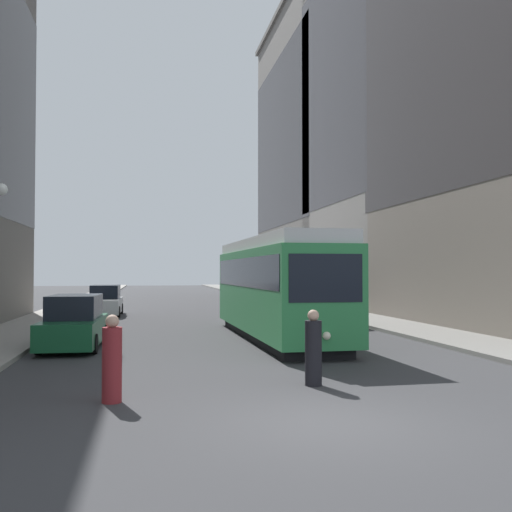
# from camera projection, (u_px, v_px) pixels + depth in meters

# --- Properties ---
(ground_plane) EXTENTS (200.00, 200.00, 0.00)m
(ground_plane) POSITION_uv_depth(u_px,v_px,m) (329.00, 423.00, 10.07)
(ground_plane) COLOR #38383A
(sidewalk_left) EXTENTS (3.05, 120.00, 0.15)m
(sidewalk_left) POSITION_uv_depth(u_px,v_px,m) (82.00, 302.00, 47.83)
(sidewalk_left) COLOR gray
(sidewalk_left) RESTS_ON ground
(sidewalk_right) EXTENTS (3.05, 120.00, 0.15)m
(sidewalk_right) POSITION_uv_depth(u_px,v_px,m) (281.00, 301.00, 50.92)
(sidewalk_right) COLOR gray
(sidewalk_right) RESTS_ON ground
(streetcar) EXTENTS (2.85, 12.62, 3.89)m
(streetcar) POSITION_uv_depth(u_px,v_px,m) (275.00, 285.00, 22.66)
(streetcar) COLOR black
(streetcar) RESTS_ON ground
(transit_bus) EXTENTS (3.00, 12.91, 3.45)m
(transit_bus) POSITION_uv_depth(u_px,v_px,m) (274.00, 281.00, 40.78)
(transit_bus) COLOR black
(transit_bus) RESTS_ON ground
(parked_car_left_near) EXTENTS (2.00, 5.01, 1.82)m
(parked_car_left_near) POSITION_uv_depth(u_px,v_px,m) (74.00, 323.00, 19.94)
(parked_car_left_near) COLOR black
(parked_car_left_near) RESTS_ON ground
(parked_car_left_mid) EXTENTS (1.94, 4.80, 1.82)m
(parked_car_left_mid) POSITION_uv_depth(u_px,v_px,m) (105.00, 301.00, 34.49)
(parked_car_left_mid) COLOR black
(parked_car_left_mid) RESTS_ON ground
(parked_car_right_far) EXTENTS (1.94, 4.59, 1.82)m
(parked_car_right_far) POSITION_uv_depth(u_px,v_px,m) (328.00, 308.00, 28.37)
(parked_car_right_far) COLOR black
(parked_car_right_far) RESTS_ON ground
(pedestrian_crossing_near) EXTENTS (0.39, 0.39, 1.76)m
(pedestrian_crossing_near) POSITION_uv_depth(u_px,v_px,m) (112.00, 361.00, 11.66)
(pedestrian_crossing_near) COLOR maroon
(pedestrian_crossing_near) RESTS_ON ground
(pedestrian_crossing_far) EXTENTS (0.39, 0.39, 1.75)m
(pedestrian_crossing_far) POSITION_uv_depth(u_px,v_px,m) (313.00, 350.00, 13.39)
(pedestrian_crossing_far) COLOR black
(pedestrian_crossing_far) RESTS_ON ground
(building_right_corner) EXTENTS (16.18, 23.04, 29.33)m
(building_right_corner) POSITION_uv_depth(u_px,v_px,m) (352.00, 152.00, 60.35)
(building_right_corner) COLOR slate
(building_right_corner) RESTS_ON ground
(building_right_midblock) EXTENTS (14.51, 15.55, 30.48)m
(building_right_midblock) POSITION_uv_depth(u_px,v_px,m) (417.00, 99.00, 43.93)
(building_right_midblock) COLOR gray
(building_right_midblock) RESTS_ON ground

